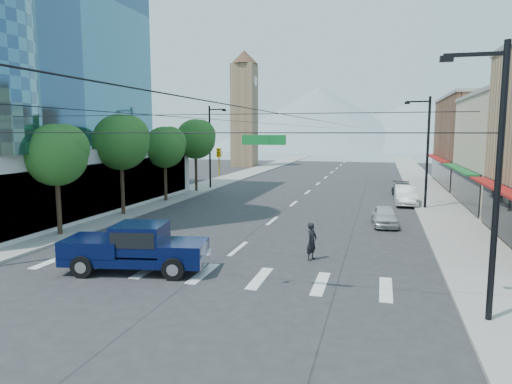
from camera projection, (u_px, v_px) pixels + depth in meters
ground at (194, 285)px, 18.71m from camera, size 160.00×160.00×0.00m
sidewalk_left at (229, 179)px, 60.09m from camera, size 4.00×120.00×0.15m
sidewalk_right at (422, 184)px, 53.80m from camera, size 4.00×120.00×0.15m
shop_far at (499, 143)px, 51.05m from camera, size 12.00×18.00×10.00m
clock_tower at (244, 107)px, 80.91m from camera, size 4.80×4.80×20.40m
mountain_left at (319, 118)px, 164.60m from camera, size 80.00×80.00×22.00m
mountain_right at (419, 124)px, 165.25m from camera, size 90.00×90.00×18.00m
tree_near at (59, 153)px, 26.78m from camera, size 3.65×3.64×6.71m
tree_midnear at (123, 141)px, 33.40m from camera, size 4.09×4.09×7.52m
tree_midfar at (166, 146)px, 40.17m from camera, size 3.65×3.64×6.71m
tree_far at (197, 138)px, 46.78m from camera, size 4.09×4.09×7.52m
signal_rig at (186, 175)px, 17.09m from camera, size 21.80×0.20×9.00m
lamp_pole_nw at (211, 144)px, 49.54m from camera, size 2.00×0.25×9.00m
lamp_pole_ne at (426, 148)px, 36.30m from camera, size 2.00×0.25×9.00m
pickup_truck at (135, 247)px, 20.40m from camera, size 6.71×3.38×2.17m
pedestrian at (312, 241)px, 22.24m from camera, size 0.67×0.79×1.86m
parked_car_near at (385, 216)px, 30.34m from camera, size 1.92×4.04×1.33m
parked_car_mid at (406, 195)px, 39.14m from camera, size 1.79×5.02×1.65m
parked_car_far at (403, 190)px, 43.77m from camera, size 2.19×4.79×1.36m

